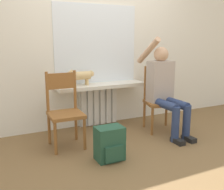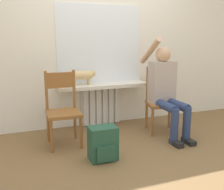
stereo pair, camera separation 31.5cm
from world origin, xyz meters
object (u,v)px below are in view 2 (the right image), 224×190
at_px(chair_right, 161,100).
at_px(backpack, 103,144).
at_px(chair_left, 63,109).
at_px(cat, 82,75).
at_px(person, 166,88).

xyz_separation_m(chair_right, backpack, (-1.06, -0.59, -0.27)).
bearing_deg(backpack, chair_right, 29.01).
distance_m(chair_left, cat, 0.68).
relative_size(chair_right, cat, 1.81).
bearing_deg(cat, chair_right, -25.04).
relative_size(chair_right, person, 0.69).
bearing_deg(person, chair_right, 84.93).
distance_m(cat, backpack, 1.22).
height_order(person, backpack, person).
relative_size(cat, backpack, 1.35).
height_order(cat, backpack, cat).
relative_size(chair_left, chair_right, 1.00).
relative_size(chair_right, backpack, 2.45).
distance_m(chair_left, person, 1.39).
height_order(chair_right, cat, chair_right).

